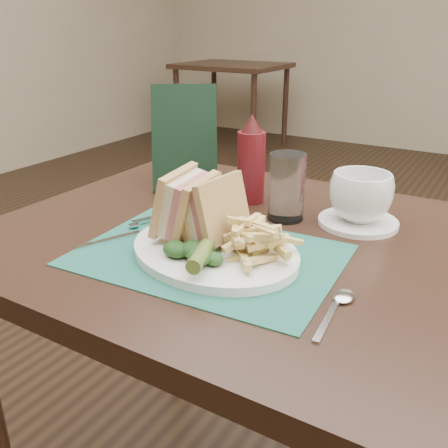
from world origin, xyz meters
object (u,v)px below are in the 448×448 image
Objects in this scene: drinking_glass at (287,187)px; check_presenter at (185,139)px; table_main at (238,394)px; sandwich_half_b at (204,207)px; table_bg_left at (232,106)px; saucer at (358,222)px; placemat at (209,255)px; plate at (215,251)px; ketchup_bottle at (251,159)px; sandwich_half_a at (174,202)px; coffee_cup at (361,197)px.

check_presenter reaches higher than drinking_glass.
table_main is at bearing -112.40° from drinking_glass.
drinking_glass is at bearing 77.15° from sandwich_half_b.
table_bg_left is 3.56m from check_presenter.
table_bg_left is at bearing 123.88° from saucer.
placemat is 2.82× the size of saucer.
sandwich_half_b reaches higher than saucer.
table_bg_left is 6.00× the size of saucer.
plate is 2.31× the size of drinking_glass.
table_main and table_bg_left have the same top height.
table_main is 0.45m from drinking_glass.
ketchup_bottle reaches higher than placemat.
check_presenter reaches higher than saucer.
ketchup_bottle is at bearing 79.63° from sandwich_half_a.
sandwich_half_a is 0.24m from drinking_glass.
sandwich_half_a is at bearing -135.23° from coffee_cup.
sandwich_half_b is at bearing -60.50° from table_bg_left.
coffee_cup is 0.49× the size of check_presenter.
table_main is at bearing 81.97° from sandwich_half_b.
ketchup_bottle is at bearing -34.77° from check_presenter.
table_main is 7.94× the size of sandwich_half_b.
placemat is 3.74× the size of sandwich_half_b.
ketchup_bottle reaches higher than table_main.
table_main is at bearing -68.25° from ketchup_bottle.
check_presenter is (-0.41, 0.01, 0.11)m from saucer.
drinking_glass is (0.04, 0.22, 0.06)m from placemat.
drinking_glass is 0.55× the size of check_presenter.
table_main is 7.67× the size of sandwich_half_a.
table_main is 3.78× the size of check_presenter.
table_bg_left is 7.94× the size of sandwich_half_b.
check_presenter is at bearing -61.54° from table_bg_left.
sandwich_half_a reaches higher than table_bg_left.
plate is at bearing 17.47° from placemat.
check_presenter reaches higher than table_main.
drinking_glass is at bearing -161.74° from saucer.
ketchup_bottle is (-0.08, 0.27, 0.08)m from plate.
sandwich_half_a is 0.05m from sandwich_half_b.
plate is 0.31m from coffee_cup.
placemat is at bearing -82.41° from check_presenter.
sandwich_half_b is 0.61× the size of ketchup_bottle.
ketchup_bottle is at bearing 105.56° from sandwich_half_b.
sandwich_half_b is at bearing -108.64° from drinking_glass.
placemat is (1.92, -3.37, 0.38)m from table_bg_left.
check_presenter is at bearing 131.06° from placemat.
table_bg_left is 3.86m from sandwich_half_a.
placemat is 0.29m from ketchup_bottle.
coffee_cup is 0.42m from check_presenter.
check_presenter reaches higher than coffee_cup.
table_main is 6.00× the size of saucer.
table_bg_left is at bearing 119.64° from placemat.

